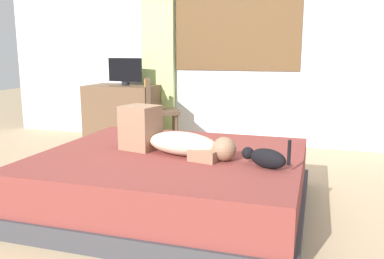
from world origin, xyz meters
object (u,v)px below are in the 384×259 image
Objects in this scene: bed at (172,181)px; desk at (123,113)px; tv_monitor at (125,71)px; person_lying at (171,138)px; cat at (265,158)px; cup at (147,83)px; chair_by_desk at (157,108)px.

desk reaches higher than bed.
bed is 2.19× the size of desk.
person_lying is at bearing -55.63° from tv_monitor.
person_lying is at bearing 166.36° from cat.
bed is at bearing -61.87° from cup.
person_lying is 10.04× the size of cup.
cat is 2.40m from chair_by_desk.
chair_by_desk is at bearing -48.61° from cup.
tv_monitor reaches higher than chair_by_desk.
chair_by_desk is at bearing 115.64° from person_lying.
tv_monitor is 0.56× the size of chair_by_desk.
chair_by_desk is at bearing 129.55° from cat.
cup reaches higher than desk.
tv_monitor is 0.76m from chair_by_desk.
cup is at bearing -8.10° from desk.
cat is 3.58× the size of cup.
tv_monitor is at bearing 170.56° from cup.
chair_by_desk reaches higher than cat.
person_lying is 1.96× the size of tv_monitor.
cup is (0.38, -0.05, 0.42)m from desk.
person_lying is at bearing -61.87° from cup.
cat is 3.05m from desk.
cup reaches higher than person_lying.
chair_by_desk is (0.23, -0.26, -0.28)m from cup.
bed is 2.09× the size of person_lying.
person_lying is 2.44m from tv_monitor.
cup is (-1.04, 1.94, 0.58)m from bed.
tv_monitor is 0.36m from cup.
desk is at bearing 125.41° from bed.
cup is 0.11× the size of chair_by_desk.
bed is at bearing 166.66° from cat.
chair_by_desk is (0.61, -0.32, 0.14)m from desk.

